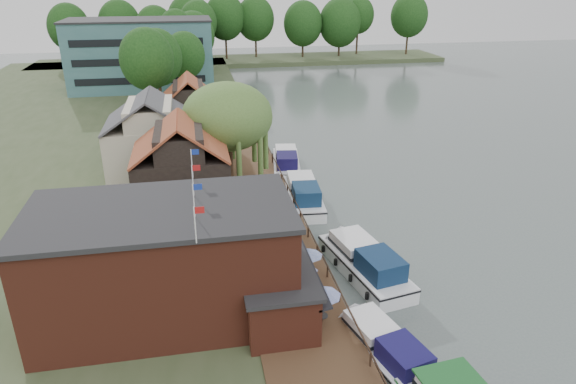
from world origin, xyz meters
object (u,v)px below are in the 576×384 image
cottage_b (152,136)px  umbrella_1 (303,280)px  pub (199,259)px  umbrella_0 (323,304)px  willow (228,137)px  cruiser_3 (286,159)px  cottage_a (181,167)px  cottage_c (190,112)px  hotel_block (141,54)px  umbrella_4 (286,226)px  cruiser_2 (303,191)px  umbrella_2 (308,264)px  cruiser_1 (365,258)px  umbrella_3 (276,238)px  cruiser_0 (385,345)px

cottage_b → umbrella_1: size_ratio=4.04×
pub → umbrella_0: size_ratio=8.42×
willow → cruiser_3: bearing=42.8°
cottage_a → willow: 6.80m
cottage_c → cruiser_3: cottage_c is taller
hotel_block → umbrella_1: size_ratio=10.69×
umbrella_4 → cruiser_2: bearing=68.9°
umbrella_4 → umbrella_1: bearing=-92.3°
umbrella_2 → umbrella_4: same height
cruiser_1 → cottage_b: bearing=115.8°
umbrella_1 → cruiser_2: size_ratio=0.22×
cottage_a → umbrella_3: 11.52m
willow → umbrella_1: size_ratio=4.39×
cruiser_2 → cottage_c: bearing=125.6°
umbrella_2 → cruiser_1: size_ratio=0.22×
pub → cottage_c: 34.01m
pub → willow: (3.50, 20.00, 1.56)m
cottage_a → cruiser_0: (11.10, -20.52, -4.13)m
willow → umbrella_3: 14.53m
cottage_c → umbrella_1: bearing=-79.1°
cottage_a → cruiser_1: 17.75m
umbrella_0 → willow: bearing=99.1°
pub → cottage_b: cottage_b is taller
umbrella_0 → umbrella_1: 2.91m
hotel_block → cottage_b: size_ratio=2.65×
umbrella_4 → cruiser_2: 9.46m
willow → umbrella_3: size_ratio=4.36×
umbrella_0 → umbrella_4: (-0.27, 10.73, 0.00)m
hotel_block → umbrella_4: (14.86, -62.95, -4.86)m
cruiser_3 → hotel_block: bearing=120.9°
pub → cottage_c: size_ratio=2.35×
umbrella_4 → umbrella_0: bearing=-88.5°
pub → hotel_block: bearing=96.4°
umbrella_4 → pub: bearing=-130.4°
cruiser_3 → willow: bearing=-128.6°
cottage_c → umbrella_1: (6.54, -33.84, -2.96)m
cottage_b → cruiser_3: cottage_b is taller
umbrella_3 → umbrella_4: (1.04, 1.84, 0.00)m
willow → umbrella_0: bearing=-80.9°
cottage_c → umbrella_0: bearing=-79.0°
cottage_b → umbrella_0: (11.13, -27.69, -2.96)m
umbrella_0 → cruiser_2: bearing=80.9°
cruiser_3 → cottage_b: bearing=-166.1°
cottage_b → cottage_c: bearing=66.0°
willow → cottage_b: bearing=146.3°
cottage_a → umbrella_0: bearing=-65.3°
cottage_a → willow: bearing=48.0°
umbrella_1 → hotel_block: bearing=101.6°
cottage_c → umbrella_3: cottage_c is taller
cottage_a → umbrella_1: 16.91m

